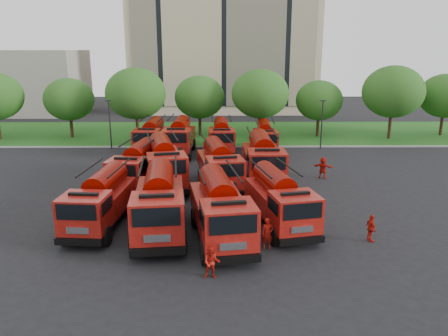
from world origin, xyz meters
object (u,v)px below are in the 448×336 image
object	(u,v)px
firefighter_0	(267,248)
fire_truck_2	(220,209)
fire_truck_4	(137,166)
fire_truck_8	(152,136)
fire_truck_5	(164,163)
firefighter_2	(370,241)
firefighter_5	(322,178)
fire_truck_1	(159,203)
fire_truck_7	(263,159)
firefighter_4	(106,218)
fire_truck_10	(221,137)
firefighter_1	(212,278)
fire_truck_11	(265,138)
fire_truck_3	(280,200)
fire_truck_6	(219,165)
fire_truck_0	(101,200)
firefighter_3	(281,225)
fire_truck_9	(179,137)

from	to	relation	value
firefighter_0	fire_truck_2	bearing A→B (deg)	150.33
fire_truck_4	fire_truck_8	bearing A→B (deg)	100.12
fire_truck_5	firefighter_2	size ratio (longest dim) A/B	5.41
firefighter_0	firefighter_5	size ratio (longest dim) A/B	0.95
fire_truck_1	fire_truck_7	size ratio (longest dim) A/B	1.00
fire_truck_4	firefighter_4	bearing A→B (deg)	-90.46
fire_truck_10	firefighter_1	size ratio (longest dim) A/B	4.62
fire_truck_11	fire_truck_7	bearing A→B (deg)	-93.68
fire_truck_4	fire_truck_8	distance (m)	11.58
fire_truck_4	fire_truck_5	xyz separation A→B (m)	(1.98, 0.36, 0.17)
fire_truck_7	firefighter_1	size ratio (longest dim) A/B	5.09
fire_truck_11	firefighter_4	bearing A→B (deg)	-120.31
fire_truck_1	fire_truck_8	world-z (taller)	fire_truck_1
fire_truck_3	fire_truck_6	world-z (taller)	fire_truck_6
fire_truck_11	firefighter_0	bearing A→B (deg)	-92.33
fire_truck_4	fire_truck_7	world-z (taller)	fire_truck_7
firefighter_0	fire_truck_6	bearing A→B (deg)	99.31
fire_truck_0	fire_truck_2	distance (m)	7.24
fire_truck_2	fire_truck_11	xyz separation A→B (m)	(4.46, 20.82, -0.20)
fire_truck_0	firefighter_3	world-z (taller)	fire_truck_0
fire_truck_11	firefighter_5	xyz separation A→B (m)	(3.84, -9.06, -1.54)
fire_truck_4	fire_truck_0	bearing A→B (deg)	-88.45
fire_truck_6	firefighter_0	bearing A→B (deg)	-86.14
fire_truck_5	fire_truck_9	world-z (taller)	fire_truck_5
fire_truck_2	firefighter_2	distance (m)	8.34
fire_truck_6	fire_truck_11	xyz separation A→B (m)	(4.54, 11.38, -0.15)
fire_truck_6	firefighter_5	size ratio (longest dim) A/B	4.40
fire_truck_0	fire_truck_4	distance (m)	7.64
fire_truck_6	firefighter_1	world-z (taller)	fire_truck_6
firefighter_0	firefighter_5	distance (m)	14.19
fire_truck_8	fire_truck_10	distance (m)	7.03
firefighter_0	firefighter_3	bearing A→B (deg)	66.05
fire_truck_7	fire_truck_6	bearing A→B (deg)	-157.07
fire_truck_0	firefighter_3	distance (m)	10.70
fire_truck_9	fire_truck_10	bearing A→B (deg)	5.23
firefighter_3	fire_truck_9	bearing A→B (deg)	-101.37
firefighter_0	firefighter_1	size ratio (longest dim) A/B	1.05
fire_truck_2	fire_truck_4	distance (m)	11.37
fire_truck_6	firefighter_3	xyz separation A→B (m)	(3.66, -7.50, -1.69)
fire_truck_11	firefighter_2	bearing A→B (deg)	-77.25
fire_truck_7	fire_truck_8	xyz separation A→B (m)	(-10.25, 10.09, -0.18)
fire_truck_2	fire_truck_3	xyz separation A→B (m)	(3.46, 1.85, -0.13)
fire_truck_6	fire_truck_9	size ratio (longest dim) A/B	1.01
fire_truck_9	firefighter_0	bearing A→B (deg)	-71.62
fire_truck_7	fire_truck_9	xyz separation A→B (m)	(-7.40, 9.45, -0.10)
fire_truck_1	firefighter_0	bearing A→B (deg)	-25.76
fire_truck_4	fire_truck_6	distance (m)	6.20
fire_truck_4	firefighter_2	xyz separation A→B (m)	(14.43, -9.86, -1.64)
fire_truck_7	fire_truck_5	bearing A→B (deg)	-172.57
fire_truck_5	firefighter_4	distance (m)	7.48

